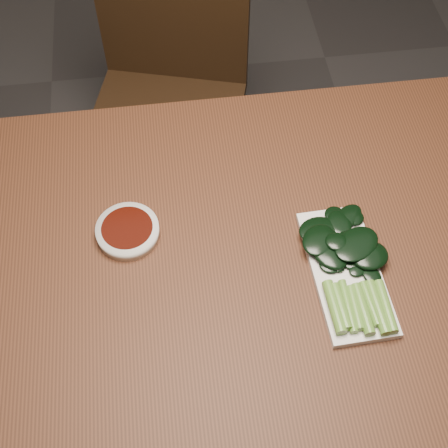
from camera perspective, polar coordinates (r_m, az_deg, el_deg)
ground at (r=1.84m, az=1.09°, el=-14.74°), size 6.00×6.00×0.00m
table at (r=1.22m, az=1.59°, el=-4.19°), size 1.40×0.80×0.75m
chair_far at (r=1.81m, az=-5.09°, el=11.96°), size 0.52×0.52×0.89m
sauce_bowl at (r=1.18m, az=-8.80°, el=-0.64°), size 0.12×0.12×0.03m
serving_plate at (r=1.15m, az=11.09°, el=-4.37°), size 0.13×0.28×0.01m
gai_lan at (r=1.14m, az=11.13°, el=-3.46°), size 0.17×0.28×0.03m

